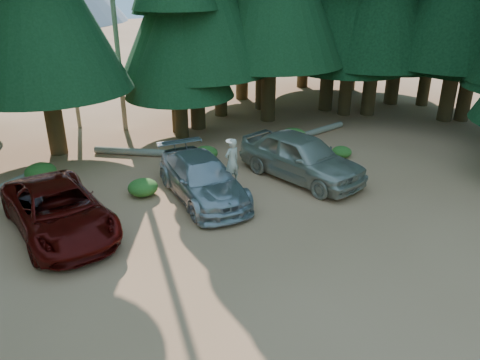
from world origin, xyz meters
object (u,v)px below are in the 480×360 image
at_px(silver_minivan_right, 301,156).
at_px(log_right, 309,134).
at_px(red_pickup, 58,210).
at_px(log_mid, 137,152).
at_px(frisbee_player, 232,161).
at_px(silver_minivan_center, 202,178).

bearing_deg(silver_minivan_right, log_right, 35.53).
xyz_separation_m(red_pickup, log_mid, (4.22, 5.36, -0.59)).
height_order(red_pickup, frisbee_player, frisbee_player).
bearing_deg(silver_minivan_right, log_mid, 117.27).
bearing_deg(red_pickup, silver_minivan_center, -5.47).
xyz_separation_m(red_pickup, silver_minivan_right, (9.01, -0.28, 0.15)).
bearing_deg(red_pickup, log_right, 10.51).
relative_size(red_pickup, frisbee_player, 3.31).
bearing_deg(log_right, frisbee_player, -158.19).
bearing_deg(log_mid, silver_minivan_right, -11.60).
bearing_deg(frisbee_player, red_pickup, -17.64).
distance_m(red_pickup, silver_minivan_center, 4.91).
bearing_deg(silver_minivan_center, log_mid, 101.28).
xyz_separation_m(frisbee_player, log_right, (6.75, 4.30, -1.31)).
height_order(red_pickup, silver_minivan_right, silver_minivan_right).
relative_size(red_pickup, log_mid, 1.38).
bearing_deg(frisbee_player, silver_minivan_center, -49.75).
distance_m(silver_minivan_right, frisbee_player, 3.33).
relative_size(frisbee_player, log_right, 0.33).
relative_size(red_pickup, log_right, 1.11).
height_order(log_mid, log_right, log_mid).
bearing_deg(red_pickup, silver_minivan_right, -7.64).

